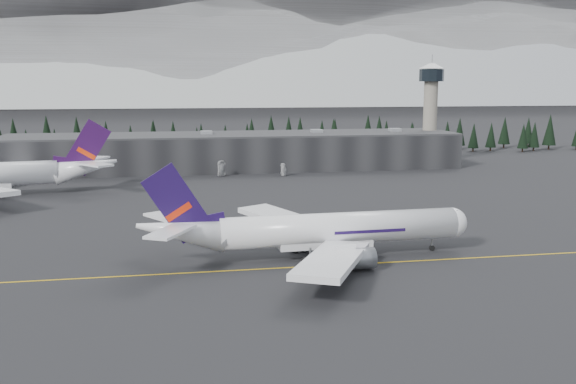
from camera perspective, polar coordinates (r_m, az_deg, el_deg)
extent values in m
plane|color=black|center=(110.12, 1.90, -6.34)|extent=(1400.00, 1400.00, 0.00)
cube|color=gold|center=(108.25, 2.13, -6.63)|extent=(400.00, 0.40, 0.02)
cube|color=black|center=(230.80, -4.75, 3.56)|extent=(160.00, 30.00, 12.00)
cube|color=#333335|center=(230.22, -4.77, 5.12)|extent=(160.00, 30.00, 0.60)
cylinder|color=gray|center=(251.61, 12.50, 6.16)|extent=(5.20, 5.20, 32.00)
cylinder|color=black|center=(251.21, 12.64, 10.09)|extent=(9.20, 9.20, 4.50)
cone|color=silver|center=(251.28, 12.67, 10.87)|extent=(10.00, 10.00, 2.00)
cube|color=black|center=(267.34, -5.55, 4.70)|extent=(360.00, 20.00, 15.00)
cylinder|color=white|center=(113.60, 4.67, -3.22)|extent=(42.73, 6.90, 5.55)
sphere|color=white|center=(121.41, 14.33, -2.66)|extent=(5.55, 5.55, 5.55)
cone|color=white|center=(108.77, -9.49, -3.45)|extent=(15.71, 6.04, 8.04)
cube|color=white|center=(126.08, 0.34, -2.59)|extent=(19.32, 26.18, 2.37)
cylinder|color=gray|center=(122.94, 3.39, -3.68)|extent=(6.12, 3.71, 3.52)
cube|color=white|center=(99.09, 3.99, -6.02)|extent=(18.09, 26.54, 2.37)
cylinder|color=gray|center=(105.80, 6.11, -5.92)|extent=(6.12, 3.71, 3.52)
cube|color=#1D0D41|center=(107.79, -9.81, -1.02)|extent=(11.73, 0.83, 13.78)
cube|color=red|center=(108.06, -9.69, -1.74)|extent=(4.53, 0.66, 3.39)
cube|color=white|center=(113.85, -10.58, -2.23)|extent=(8.91, 10.85, 0.46)
cube|color=white|center=(103.00, -10.38, -3.48)|extent=(8.48, 10.94, 0.46)
cylinder|color=black|center=(120.65, 12.68, -4.47)|extent=(0.46, 0.46, 2.78)
cylinder|color=black|center=(116.73, 0.99, -4.71)|extent=(0.46, 0.46, 2.78)
cylinder|color=black|center=(108.91, 2.00, -5.77)|extent=(0.46, 0.46, 2.78)
cone|color=white|center=(189.78, -17.53, 2.12)|extent=(18.91, 8.88, 9.41)
cube|color=#300E42|center=(189.19, -17.45, 3.79)|extent=(13.68, 2.38, 16.14)
cube|color=#F0380E|center=(189.34, -17.49, 3.29)|extent=(5.32, 1.31, 3.97)
cube|color=white|center=(183.18, -16.85, 2.37)|extent=(11.15, 12.41, 0.54)
cube|color=white|center=(196.09, -16.95, 2.82)|extent=(9.04, 12.88, 0.54)
imported|color=silver|center=(212.27, -5.96, 1.59)|extent=(4.53, 5.91, 1.49)
imported|color=silver|center=(212.06, -0.38, 1.63)|extent=(4.59, 3.74, 1.47)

